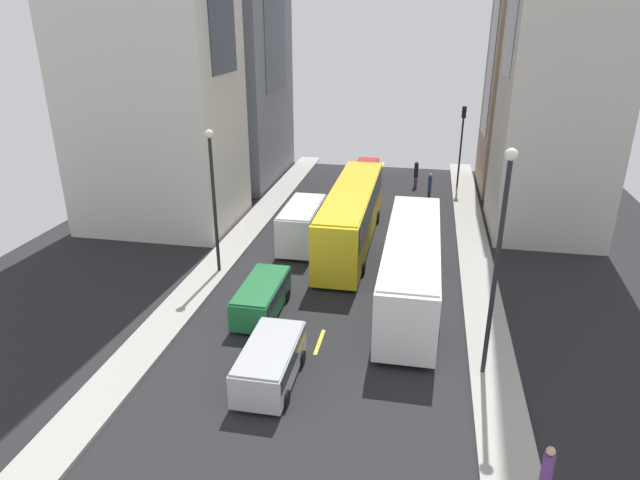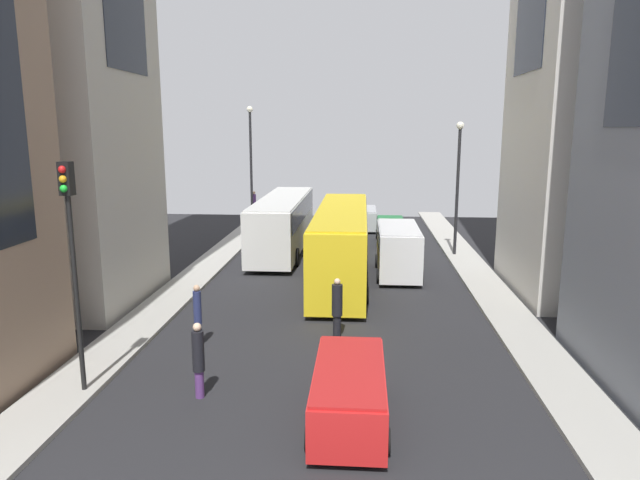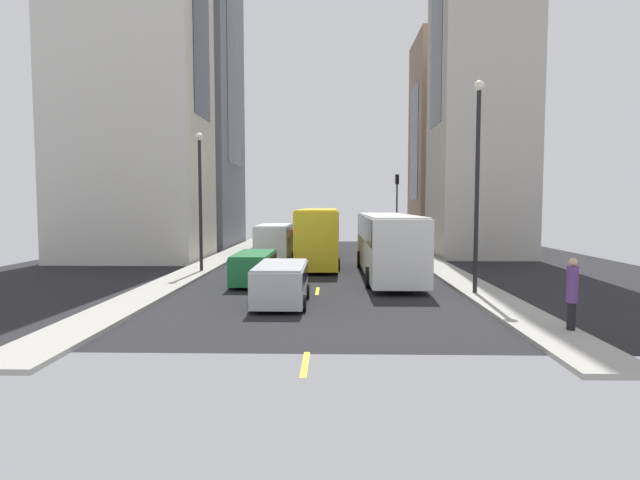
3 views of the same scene
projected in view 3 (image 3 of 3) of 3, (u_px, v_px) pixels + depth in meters
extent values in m
plane|color=black|center=(322.00, 264.00, 33.47)|extent=(40.30, 40.30, 0.00)
cube|color=#9E9B93|center=(432.00, 263.00, 33.30)|extent=(1.90, 44.00, 0.15)
cube|color=#9E9B93|center=(213.00, 262.00, 33.63)|extent=(1.90, 44.00, 0.15)
cube|color=yellow|center=(326.00, 241.00, 54.41)|extent=(0.16, 2.00, 0.01)
cube|color=yellow|center=(324.00, 249.00, 43.94)|extent=(0.16, 2.00, 0.01)
cube|color=yellow|center=(322.00, 264.00, 33.47)|extent=(0.16, 2.00, 0.01)
cube|color=yellow|center=(317.00, 291.00, 23.00)|extent=(0.16, 2.00, 0.01)
cube|color=yellow|center=(305.00, 364.00, 12.53)|extent=(0.16, 2.00, 0.01)
cube|color=#937760|center=(452.00, 143.00, 47.68)|extent=(7.02, 7.75, 19.22)
cube|color=#1E232D|center=(452.00, 143.00, 47.68)|extent=(7.09, 4.26, 10.57)
cube|color=slate|center=(193.00, 64.00, 46.70)|extent=(7.50, 11.15, 33.48)
cube|color=#1E232D|center=(193.00, 64.00, 46.70)|extent=(7.58, 6.13, 18.41)
cube|color=silver|center=(387.00, 244.00, 27.70)|extent=(2.55, 12.76, 3.00)
cube|color=black|center=(387.00, 228.00, 27.64)|extent=(2.60, 11.74, 1.20)
cube|color=beige|center=(387.00, 215.00, 27.59)|extent=(2.45, 12.25, 0.08)
cylinder|color=black|center=(421.00, 277.00, 23.82)|extent=(0.46, 1.00, 1.00)
cylinder|color=black|center=(371.00, 277.00, 23.87)|extent=(0.46, 1.00, 1.00)
cylinder|color=black|center=(399.00, 259.00, 31.71)|extent=(0.46, 1.00, 1.00)
cylinder|color=black|center=(361.00, 259.00, 31.76)|extent=(0.46, 1.00, 1.00)
cube|color=yellow|center=(319.00, 235.00, 34.21)|extent=(2.45, 13.45, 3.30)
cube|color=black|center=(319.00, 222.00, 34.15)|extent=(2.50, 12.37, 1.48)
cube|color=gold|center=(319.00, 210.00, 34.09)|extent=(2.35, 12.91, 0.08)
cylinder|color=black|center=(336.00, 264.00, 30.13)|extent=(0.44, 0.76, 0.76)
cylinder|color=black|center=(298.00, 264.00, 30.18)|extent=(0.44, 0.76, 0.76)
cylinder|color=black|center=(335.00, 251.00, 38.44)|extent=(0.44, 0.76, 0.76)
cylinder|color=black|center=(305.00, 251.00, 38.50)|extent=(0.44, 0.76, 0.76)
cube|color=white|center=(274.00, 243.00, 33.46)|extent=(2.05, 5.30, 2.30)
cube|color=black|center=(274.00, 232.00, 33.41)|extent=(2.09, 4.87, 0.69)
cube|color=silver|center=(274.00, 225.00, 33.38)|extent=(1.97, 5.09, 0.08)
cylinder|color=black|center=(287.00, 261.00, 31.87)|extent=(0.37, 0.72, 0.72)
cylinder|color=black|center=(257.00, 261.00, 31.92)|extent=(0.37, 0.72, 0.72)
cylinder|color=black|center=(291.00, 256.00, 35.15)|extent=(0.37, 0.72, 0.72)
cylinder|color=black|center=(264.00, 256.00, 35.19)|extent=(0.37, 0.72, 0.72)
cube|color=#B7BABF|center=(281.00, 283.00, 19.91)|extent=(1.90, 4.22, 1.34)
cube|color=black|center=(281.00, 274.00, 19.89)|extent=(1.94, 3.88, 0.56)
cube|color=#9C9EA2|center=(281.00, 265.00, 19.86)|extent=(1.82, 4.05, 0.08)
cylinder|color=black|center=(301.00, 303.00, 18.63)|extent=(0.34, 0.62, 0.62)
cylinder|color=black|center=(254.00, 303.00, 18.67)|extent=(0.34, 0.62, 0.62)
cylinder|color=black|center=(305.00, 291.00, 21.23)|extent=(0.34, 0.62, 0.62)
cylinder|color=black|center=(263.00, 291.00, 21.27)|extent=(0.34, 0.62, 0.62)
cube|color=red|center=(315.00, 237.00, 48.62)|extent=(1.82, 4.51, 1.26)
cube|color=black|center=(315.00, 233.00, 48.59)|extent=(1.85, 4.15, 0.53)
cube|color=#A91A1A|center=(315.00, 230.00, 48.57)|extent=(1.74, 4.33, 0.08)
cylinder|color=black|center=(323.00, 243.00, 47.24)|extent=(0.33, 0.62, 0.62)
cylinder|color=black|center=(305.00, 243.00, 47.28)|extent=(0.33, 0.62, 0.62)
cylinder|color=black|center=(324.00, 241.00, 50.03)|extent=(0.33, 0.62, 0.62)
cylinder|color=black|center=(307.00, 241.00, 50.07)|extent=(0.33, 0.62, 0.62)
cube|color=#1E7238|center=(254.00, 267.00, 25.03)|extent=(1.75, 4.49, 1.29)
cube|color=black|center=(254.00, 261.00, 25.01)|extent=(1.78, 4.13, 0.54)
cube|color=#1A612F|center=(254.00, 253.00, 24.99)|extent=(1.68, 4.31, 0.08)
cylinder|color=black|center=(267.00, 282.00, 23.66)|extent=(0.31, 0.62, 0.62)
cylinder|color=black|center=(232.00, 282.00, 23.70)|extent=(0.31, 0.62, 0.62)
cylinder|color=black|center=(274.00, 274.00, 26.44)|extent=(0.31, 0.62, 0.62)
cylinder|color=black|center=(243.00, 274.00, 26.48)|extent=(0.31, 0.62, 0.62)
cylinder|color=black|center=(376.00, 245.00, 43.67)|extent=(0.21, 0.21, 0.81)
cylinder|color=navy|center=(376.00, 234.00, 43.60)|extent=(0.28, 0.28, 1.18)
sphere|color=tan|center=(376.00, 225.00, 43.55)|extent=(0.23, 0.23, 0.23)
cylinder|color=black|center=(571.00, 316.00, 15.31)|extent=(0.25, 0.25, 0.83)
cylinder|color=#593372|center=(572.00, 284.00, 15.24)|extent=(0.33, 0.33, 1.09)
sphere|color=tan|center=(573.00, 262.00, 15.19)|extent=(0.25, 0.25, 0.25)
cylinder|color=#593372|center=(360.00, 242.00, 47.49)|extent=(0.26, 0.26, 0.80)
cylinder|color=black|center=(360.00, 231.00, 47.42)|extent=(0.34, 0.34, 1.17)
sphere|color=beige|center=(360.00, 224.00, 47.37)|extent=(0.23, 0.23, 0.23)
cylinder|color=black|center=(320.00, 246.00, 42.53)|extent=(0.29, 0.29, 0.82)
cylinder|color=black|center=(320.00, 234.00, 42.46)|extent=(0.39, 0.39, 1.16)
sphere|color=beige|center=(320.00, 226.00, 42.41)|extent=(0.23, 0.23, 0.23)
cylinder|color=black|center=(397.00, 215.00, 47.28)|extent=(0.14, 0.14, 5.59)
cube|color=black|center=(397.00, 179.00, 47.05)|extent=(0.32, 0.32, 0.90)
sphere|color=red|center=(397.00, 177.00, 47.21)|extent=(0.20, 0.20, 0.20)
sphere|color=orange|center=(397.00, 179.00, 47.22)|extent=(0.20, 0.20, 0.20)
sphere|color=green|center=(397.00, 182.00, 47.24)|extent=(0.20, 0.20, 0.20)
cylinder|color=black|center=(477.00, 193.00, 21.47)|extent=(0.18, 0.18, 8.49)
sphere|color=silver|center=(479.00, 86.00, 21.16)|extent=(0.44, 0.44, 0.44)
cylinder|color=black|center=(200.00, 206.00, 28.70)|extent=(0.18, 0.18, 7.33)
sphere|color=silver|center=(199.00, 137.00, 28.42)|extent=(0.44, 0.44, 0.44)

